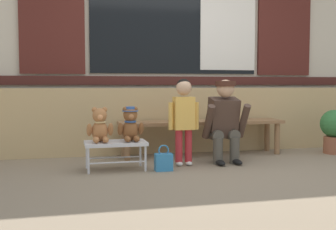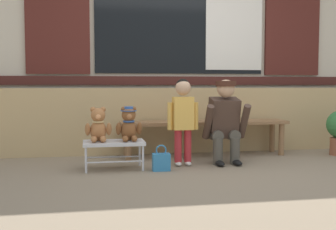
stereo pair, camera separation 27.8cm
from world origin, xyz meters
TOP-DOWN VIEW (x-y plane):
  - ground_plane at (0.00, 0.00)m, footprint 60.00×60.00m
  - brick_low_wall at (0.00, 1.43)m, footprint 6.92×0.25m
  - shop_facade at (0.00, 1.94)m, footprint 7.06×0.26m
  - wooden_bench_long at (0.14, 1.06)m, footprint 2.10×0.40m
  - small_display_bench at (-1.03, 0.40)m, footprint 0.64×0.36m
  - teddy_bear_plain at (-1.19, 0.40)m, footprint 0.28×0.26m
  - teddy_bear_with_hat at (-0.87, 0.40)m, footprint 0.28×0.27m
  - child_standing at (-0.27, 0.46)m, footprint 0.35×0.18m
  - adult_crouching at (0.24, 0.52)m, footprint 0.50×0.49m
  - handbag_on_ground at (-0.55, 0.23)m, footprint 0.18×0.11m
  - potted_plant at (1.86, 0.79)m, footprint 0.36×0.36m

SIDE VIEW (x-z plane):
  - ground_plane at x=0.00m, z-range 0.00..0.00m
  - handbag_on_ground at x=-0.55m, z-range -0.04..0.23m
  - small_display_bench at x=-1.03m, z-range 0.12..0.42m
  - potted_plant at x=1.86m, z-range 0.04..0.61m
  - wooden_bench_long at x=0.14m, z-range 0.15..0.59m
  - brick_low_wall at x=0.00m, z-range 0.00..0.85m
  - teddy_bear_plain at x=-1.19m, z-range 0.28..0.65m
  - teddy_bear_with_hat at x=-0.87m, z-range 0.29..0.65m
  - adult_crouching at x=0.24m, z-range 0.01..0.96m
  - child_standing at x=-0.27m, z-range 0.11..1.07m
  - shop_facade at x=0.00m, z-range 0.00..3.75m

